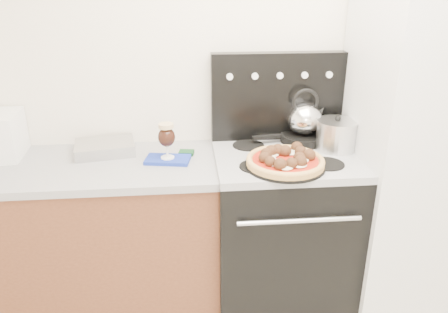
{
  "coord_description": "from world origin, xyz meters",
  "views": [
    {
      "loc": [
        -0.45,
        -0.96,
        1.81
      ],
      "look_at": [
        -0.26,
        1.05,
        0.97
      ],
      "focal_mm": 35.0,
      "sensor_mm": 36.0,
      "label": 1
    }
  ],
  "objects": [
    {
      "name": "stock_pot",
      "position": [
        0.37,
        1.23,
        1.0
      ],
      "size": [
        0.25,
        0.25,
        0.16
      ],
      "primitive_type": "cylinder",
      "rotation": [
        0.0,
        0.0,
        0.16
      ],
      "color": "silver",
      "rests_on": "cooktop"
    },
    {
      "name": "cooktop",
      "position": [
        0.08,
        1.18,
        0.9
      ],
      "size": [
        0.76,
        0.65,
        0.04
      ],
      "primitive_type": "cube",
      "color": "#ADADB2",
      "rests_on": "stove_body"
    },
    {
      "name": "pizza_pan",
      "position": [
        0.04,
        1.01,
        0.93
      ],
      "size": [
        0.42,
        0.42,
        0.01
      ],
      "primitive_type": "cylinder",
      "rotation": [
        0.0,
        0.0,
        0.06
      ],
      "color": "black",
      "rests_on": "cooktop"
    },
    {
      "name": "room_shell",
      "position": [
        0.0,
        0.29,
        1.25
      ],
      "size": [
        3.52,
        3.01,
        2.52
      ],
      "color": "beige",
      "rests_on": "ground"
    },
    {
      "name": "base_cabinet",
      "position": [
        -1.02,
        1.2,
        0.43
      ],
      "size": [
        1.45,
        0.6,
        0.86
      ],
      "primitive_type": "cube",
      "color": "brown",
      "rests_on": "ground"
    },
    {
      "name": "countertop",
      "position": [
        -1.02,
        1.2,
        0.88
      ],
      "size": [
        1.48,
        0.63,
        0.04
      ],
      "primitive_type": "cube",
      "color": "#9C9CA1",
      "rests_on": "base_cabinet"
    },
    {
      "name": "beer_glass",
      "position": [
        -0.55,
        1.19,
        1.02
      ],
      "size": [
        0.09,
        0.09,
        0.19
      ],
      "primitive_type": null,
      "rotation": [
        0.0,
        0.0,
        0.04
      ],
      "color": "black",
      "rests_on": "oven_mitt"
    },
    {
      "name": "oven_mitt",
      "position": [
        -0.55,
        1.19,
        0.91
      ],
      "size": [
        0.25,
        0.17,
        0.02
      ],
      "primitive_type": "cube",
      "rotation": [
        0.0,
        0.0,
        -0.18
      ],
      "color": "#1C33AB",
      "rests_on": "countertop"
    },
    {
      "name": "backguard",
      "position": [
        0.08,
        1.45,
        1.17
      ],
      "size": [
        0.76,
        0.08,
        0.5
      ],
      "primitive_type": "cube",
      "color": "black",
      "rests_on": "cooktop"
    },
    {
      "name": "pizza",
      "position": [
        0.04,
        1.01,
        0.96
      ],
      "size": [
        0.49,
        0.49,
        0.06
      ],
      "primitive_type": null,
      "rotation": [
        0.0,
        0.0,
        -0.33
      ],
      "color": "#DCB15A",
      "rests_on": "pizza_pan"
    },
    {
      "name": "skillet",
      "position": [
        0.22,
        1.36,
        0.94
      ],
      "size": [
        0.29,
        0.29,
        0.05
      ],
      "primitive_type": "cylinder",
      "rotation": [
        0.0,
        0.0,
        0.14
      ],
      "color": "black",
      "rests_on": "cooktop"
    },
    {
      "name": "fridge",
      "position": [
        0.78,
        1.15,
        0.95
      ],
      "size": [
        0.64,
        0.68,
        1.9
      ],
      "primitive_type": "cube",
      "color": "silver",
      "rests_on": "ground"
    },
    {
      "name": "tea_kettle",
      "position": [
        0.22,
        1.36,
        1.08
      ],
      "size": [
        0.24,
        0.24,
        0.22
      ],
      "primitive_type": null,
      "rotation": [
        0.0,
        0.0,
        -0.17
      ],
      "color": "white",
      "rests_on": "skillet"
    },
    {
      "name": "foil_sheet",
      "position": [
        -0.9,
        1.34,
        0.93
      ],
      "size": [
        0.35,
        0.28,
        0.06
      ],
      "primitive_type": "cube",
      "rotation": [
        0.0,
        0.0,
        0.18
      ],
      "color": "silver",
      "rests_on": "countertop"
    },
    {
      "name": "stove_body",
      "position": [
        0.08,
        1.18,
        0.44
      ],
      "size": [
        0.76,
        0.65,
        0.88
      ],
      "primitive_type": "cube",
      "color": "black",
      "rests_on": "ground"
    }
  ]
}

